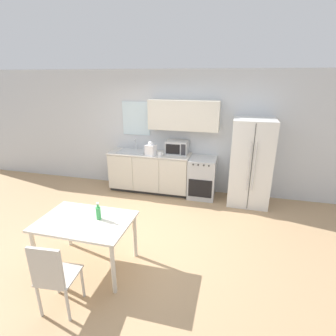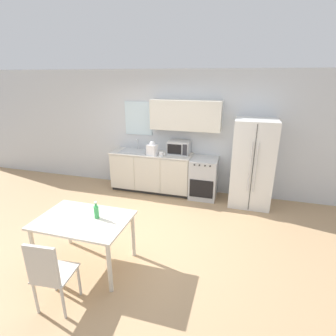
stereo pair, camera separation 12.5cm
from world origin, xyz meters
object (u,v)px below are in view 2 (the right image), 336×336
(microwave, at_px, (179,147))
(dining_chair_near, at_px, (49,272))
(refrigerator, at_px, (252,163))
(drink_bottle, at_px, (96,211))
(oven_range, at_px, (204,178))
(dining_table, at_px, (84,225))
(coffee_mug, at_px, (162,154))

(microwave, xyz_separation_m, dining_chair_near, (-0.57, -3.58, -0.53))
(refrigerator, distance_m, drink_bottle, 3.27)
(refrigerator, height_order, drink_bottle, refrigerator)
(microwave, height_order, drink_bottle, microwave)
(oven_range, bearing_deg, dining_table, -114.74)
(refrigerator, xyz_separation_m, microwave, (-1.57, 0.16, 0.17))
(dining_table, distance_m, dining_chair_near, 0.81)
(oven_range, bearing_deg, microwave, 170.36)
(refrigerator, distance_m, dining_chair_near, 4.05)
(dining_table, height_order, drink_bottle, drink_bottle)
(refrigerator, distance_m, dining_table, 3.44)
(oven_range, relative_size, microwave, 1.85)
(dining_chair_near, bearing_deg, refrigerator, 53.19)
(refrigerator, height_order, coffee_mug, refrigerator)
(dining_table, bearing_deg, oven_range, 65.26)
(oven_range, distance_m, drink_bottle, 2.84)
(oven_range, height_order, microwave, microwave)
(oven_range, relative_size, refrigerator, 0.50)
(dining_chair_near, relative_size, drink_bottle, 3.84)
(dining_table, relative_size, drink_bottle, 5.11)
(microwave, relative_size, coffee_mug, 3.69)
(oven_range, xyz_separation_m, microwave, (-0.60, 0.10, 0.62))
(refrigerator, height_order, dining_table, refrigerator)
(microwave, bearing_deg, coffee_mug, -141.00)
(refrigerator, bearing_deg, dining_chair_near, -121.98)
(microwave, bearing_deg, dining_table, -102.97)
(refrigerator, relative_size, dining_chair_near, 1.91)
(refrigerator, xyz_separation_m, dining_table, (-2.21, -2.63, -0.25))
(drink_bottle, bearing_deg, coffee_mug, 86.35)
(oven_range, relative_size, dining_table, 0.72)
(oven_range, height_order, dining_chair_near, dining_chair_near)
(refrigerator, bearing_deg, dining_table, -130.08)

